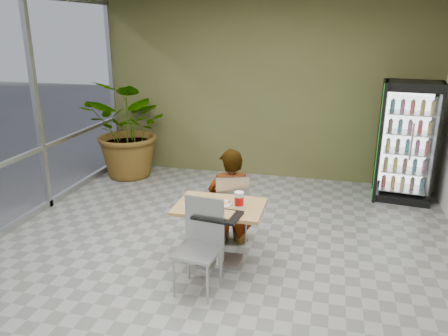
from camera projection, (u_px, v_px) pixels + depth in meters
The scene contains 12 objects.
ground at pixel (213, 268), 5.13m from camera, with size 7.00×7.00×0.00m, color gray.
room_envelope at pixel (212, 136), 4.63m from camera, with size 6.00×7.00×3.20m, color silver, non-canonical shape.
dining_table at pixel (220, 222), 5.08m from camera, with size 1.01×0.70×0.75m.
chair_far at pixel (232, 204), 5.57m from camera, with size 0.52×0.53×0.94m.
chair_near at pixel (201, 237), 4.60m from camera, with size 0.49×0.49×1.00m.
seated_woman at pixel (230, 207), 5.64m from camera, with size 0.58×0.37×1.56m, color black.
pizza_plate at pixel (222, 203), 5.03m from camera, with size 0.33×0.30×0.03m.
soda_cup at pixel (239, 200), 4.91m from camera, with size 0.11×0.11×0.19m.
napkin_stack at pixel (191, 206), 4.94m from camera, with size 0.15×0.15×0.02m, color white.
cafeteria_tray at pixel (218, 215), 4.70m from camera, with size 0.49×0.36×0.03m, color black.
beverage_fridge at pixel (407, 142), 6.93m from camera, with size 0.95×0.77×1.91m.
potted_plant at pixel (131, 129), 8.00m from camera, with size 1.64×1.42×1.82m, color #346528.
Camera 1 is at (1.21, -4.35, 2.70)m, focal length 35.00 mm.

